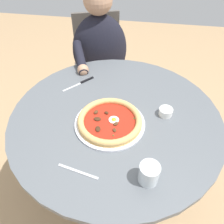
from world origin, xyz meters
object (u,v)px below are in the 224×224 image
at_px(diner_person, 101,73).
at_px(water_glass, 149,174).
at_px(dining_table, 115,131).
at_px(pizza_on_plate, 110,121).
at_px(fork_utensil, 78,171).
at_px(ramekin_capers, 166,112).
at_px(steak_knife, 83,82).
at_px(cafe_chair_diner, 99,61).

bearing_deg(diner_person, water_glass, 21.40).
xyz_separation_m(dining_table, pizza_on_plate, (0.06, -0.02, 0.14)).
relative_size(fork_utensil, diner_person, 0.15).
bearing_deg(ramekin_capers, fork_utensil, -41.98).
bearing_deg(steak_knife, diner_person, 178.55).
bearing_deg(fork_utensil, diner_person, -173.36).
xyz_separation_m(fork_utensil, cafe_chair_diner, (-1.14, -0.16, -0.20)).
bearing_deg(pizza_on_plate, ramekin_capers, 111.98).
distance_m(fork_utensil, cafe_chair_diner, 1.17).
bearing_deg(steak_knife, cafe_chair_diner, -176.80).
distance_m(steak_knife, cafe_chair_diner, 0.60).
bearing_deg(cafe_chair_diner, diner_person, 17.15).
height_order(ramekin_capers, fork_utensil, ramekin_capers).
xyz_separation_m(diner_person, cafe_chair_diner, (-0.14, -0.04, 0.02)).
relative_size(water_glass, ramekin_capers, 1.28).
bearing_deg(water_glass, steak_knife, -144.56).
relative_size(water_glass, cafe_chair_diner, 0.09).
distance_m(dining_table, cafe_chair_diner, 0.84).
xyz_separation_m(steak_knife, cafe_chair_diner, (-0.57, -0.03, -0.20)).
bearing_deg(pizza_on_plate, steak_knife, -145.09).
xyz_separation_m(water_glass, ramekin_capers, (-0.37, 0.07, -0.02)).
bearing_deg(fork_utensil, water_glass, 92.21).
xyz_separation_m(fork_utensil, diner_person, (-1.00, -0.12, -0.23)).
bearing_deg(cafe_chair_diner, steak_knife, 3.20).
height_order(diner_person, cafe_chair_diner, diner_person).
distance_m(ramekin_capers, cafe_chair_diner, 0.93).
relative_size(fork_utensil, cafe_chair_diner, 0.19).
xyz_separation_m(ramekin_capers, fork_utensil, (0.38, -0.34, -0.02)).
height_order(pizza_on_plate, fork_utensil, pizza_on_plate).
distance_m(water_glass, diner_person, 1.09).
relative_size(pizza_on_plate, ramekin_capers, 5.02).
xyz_separation_m(steak_knife, diner_person, (-0.43, 0.01, -0.23)).
relative_size(steak_knife, fork_utensil, 0.92).
relative_size(dining_table, steak_knife, 6.57).
height_order(pizza_on_plate, cafe_chair_diner, cafe_chair_diner).
height_order(steak_knife, cafe_chair_diner, cafe_chair_diner).
height_order(dining_table, water_glass, water_glass).
bearing_deg(dining_table, steak_knife, -135.91).
relative_size(pizza_on_plate, steak_knife, 2.10).
relative_size(dining_table, fork_utensil, 6.05).
xyz_separation_m(dining_table, cafe_chair_diner, (-0.80, -0.26, -0.08)).
distance_m(pizza_on_plate, water_glass, 0.32).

